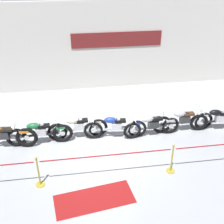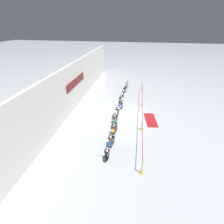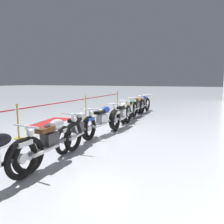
{
  "view_description": "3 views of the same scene",
  "coord_description": "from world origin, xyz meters",
  "views": [
    {
      "loc": [
        -0.72,
        -7.99,
        6.12
      ],
      "look_at": [
        0.56,
        0.72,
        1.0
      ],
      "focal_mm": 45.0,
      "sensor_mm": 36.0,
      "label": 1
    },
    {
      "loc": [
        -11.76,
        -0.86,
        7.38
      ],
      "look_at": [
        -1.17,
        0.96,
        0.93
      ],
      "focal_mm": 24.0,
      "sensor_mm": 36.0,
      "label": 2
    },
    {
      "loc": [
        6.88,
        3.44,
        1.71
      ],
      "look_at": [
        -0.73,
        0.27,
        0.53
      ],
      "focal_mm": 35.0,
      "sensor_mm": 36.0,
      "label": 3
    }
  ],
  "objects": [
    {
      "name": "motorcycle_silver_6",
      "position": [
        3.28,
        0.59,
        0.47
      ],
      "size": [
        2.4,
        0.62,
        0.94
      ],
      "color": "black",
      "rests_on": "ground"
    },
    {
      "name": "motorcycle_green_2",
      "position": [
        -2.08,
        0.54,
        0.47
      ],
      "size": [
        2.35,
        0.62,
        0.95
      ],
      "color": "black",
      "rests_on": "ground"
    },
    {
      "name": "ground_plane",
      "position": [
        0.0,
        0.0,
        0.0
      ],
      "size": [
        120.0,
        120.0,
        0.0
      ],
      "primitive_type": "plane",
      "color": "#B2B7BC"
    },
    {
      "name": "stanchion_mid_right",
      "position": [
        2.1,
        -1.56,
        0.36
      ],
      "size": [
        0.28,
        0.28,
        1.05
      ],
      "color": "gold",
      "rests_on": "ground"
    },
    {
      "name": "stanchion_mid_left",
      "position": [
        -1.94,
        -1.56,
        0.36
      ],
      "size": [
        0.28,
        0.28,
        1.05
      ],
      "color": "gold",
      "rests_on": "ground"
    },
    {
      "name": "floor_banner",
      "position": [
        -0.4,
        -2.36,
        0.0
      ],
      "size": [
        2.34,
        1.23,
        0.01
      ],
      "primitive_type": "cube",
      "rotation": [
        0.0,
        0.0,
        0.14
      ],
      "color": "maroon",
      "rests_on": "ground"
    },
    {
      "name": "motorcycle_orange_1",
      "position": [
        -3.33,
        0.49,
        0.47
      ],
      "size": [
        2.41,
        0.62,
        0.96
      ],
      "color": "black",
      "rests_on": "ground"
    },
    {
      "name": "motorcycle_blue_4",
      "position": [
        0.64,
        0.53,
        0.47
      ],
      "size": [
        2.33,
        0.62,
        0.93
      ],
      "color": "black",
      "rests_on": "ground"
    },
    {
      "name": "back_wall",
      "position": [
        0.01,
        5.12,
        2.1
      ],
      "size": [
        28.0,
        0.29,
        4.2
      ],
      "color": "silver",
      "rests_on": "ground"
    },
    {
      "name": "motorcycle_black_7",
      "position": [
        4.66,
        0.49,
        0.46
      ],
      "size": [
        2.21,
        0.62,
        0.93
      ],
      "color": "black",
      "rests_on": "ground"
    },
    {
      "name": "motorcycle_silver_5",
      "position": [
        2.01,
        0.45,
        0.46
      ],
      "size": [
        2.18,
        0.62,
        0.92
      ],
      "color": "black",
      "rests_on": "ground"
    },
    {
      "name": "stanchion_far_left",
      "position": [
        -1.36,
        -1.56,
        0.75
      ],
      "size": [
        12.36,
        0.28,
        1.05
      ],
      "color": "gold",
      "rests_on": "ground"
    },
    {
      "name": "motorcycle_cream_3",
      "position": [
        -0.72,
        0.7,
        0.47
      ],
      "size": [
        2.22,
        0.62,
        0.94
      ],
      "color": "black",
      "rests_on": "ground"
    }
  ]
}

